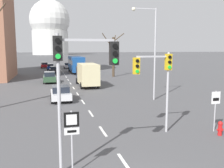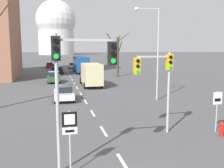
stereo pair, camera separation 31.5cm
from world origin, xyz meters
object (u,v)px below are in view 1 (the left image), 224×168
object	(u,v)px
traffic_signal_near_right	(157,72)
traffic_signal_near_left	(78,68)
fire_hydrant	(220,128)
sedan_far_left	(54,70)
speed_limit_sign	(215,104)
sedan_near_right	(61,93)
sedan_mid_centre	(67,66)
street_lamp_right	(151,45)
sedan_near_left	(45,65)
route_sign_post	(72,132)
sedan_far_right	(51,67)
city_bus	(76,63)
delivery_truck	(87,74)
sedan_distant_centre	(50,77)

from	to	relation	value
traffic_signal_near_right	traffic_signal_near_left	bearing A→B (deg)	-144.43
fire_hydrant	sedan_far_left	world-z (taller)	sedan_far_left
speed_limit_sign	sedan_near_right	xyz separation A→B (m)	(-8.75, 11.84, -0.97)
traffic_signal_near_left	sedan_mid_centre	bearing A→B (deg)	86.07
traffic_signal_near_right	street_lamp_right	distance (m)	10.15
street_lamp_right	sedan_near_left	size ratio (longest dim) A/B	2.32
route_sign_post	fire_hydrant	xyz separation A→B (m)	(8.92, 2.53, -1.36)
fire_hydrant	sedan_near_left	size ratio (longest dim) A/B	0.22
fire_hydrant	sedan_far_left	size ratio (longest dim) A/B	0.22
sedan_mid_centre	sedan_far_right	world-z (taller)	sedan_far_right
sedan_far_left	city_bus	size ratio (longest dim) A/B	0.36
sedan_near_right	delivery_truck	xyz separation A→B (m)	(4.05, 9.07, 0.94)
route_sign_post	sedan_far_left	bearing A→B (deg)	89.47
fire_hydrant	street_lamp_right	size ratio (longest dim) A/B	0.10
sedan_far_left	speed_limit_sign	bearing A→B (deg)	-77.86
traffic_signal_near_left	street_lamp_right	xyz separation A→B (m)	(8.71, 12.99, 1.17)
traffic_signal_near_left	street_lamp_right	distance (m)	15.68
sedan_near_left	sedan_far_right	world-z (taller)	sedan_near_left
speed_limit_sign	sedan_distant_centre	xyz separation A→B (m)	(-9.68, 26.08, -0.90)
street_lamp_right	sedan_near_left	bearing A→B (deg)	102.80
fire_hydrant	sedan_mid_centre	xyz separation A→B (m)	(-4.69, 54.71, 0.28)
sedan_near_left	city_bus	world-z (taller)	city_bus
sedan_near_left	sedan_far_right	xyz separation A→B (m)	(1.46, -6.77, -0.02)
speed_limit_sign	sedan_far_left	xyz separation A→B (m)	(-8.67, 40.28, -0.94)
traffic_signal_near_right	fire_hydrant	world-z (taller)	traffic_signal_near_right
route_sign_post	sedan_mid_centre	size ratio (longest dim) A/B	0.70
sedan_far_left	city_bus	bearing A→B (deg)	11.45
speed_limit_sign	city_bus	size ratio (longest dim) A/B	0.24
sedan_near_left	sedan_far_right	size ratio (longest dim) A/B	0.92
speed_limit_sign	sedan_far_left	size ratio (longest dim) A/B	0.65
street_lamp_right	sedan_far_left	distance (m)	31.83
traffic_signal_near_left	sedan_distant_centre	xyz separation A→B (m)	(-0.93, 29.07, -3.49)
fire_hydrant	sedan_far_left	xyz separation A→B (m)	(-8.52, 41.02, 0.33)
fire_hydrant	sedan_near_right	distance (m)	15.24
sedan_mid_centre	delivery_truck	size ratio (longest dim) A/B	0.53
speed_limit_sign	traffic_signal_near_left	bearing A→B (deg)	-161.12
route_sign_post	sedan_near_right	world-z (taller)	route_sign_post
traffic_signal_near_left	sedan_near_left	distance (m)	60.02
sedan_mid_centre	sedan_far_left	bearing A→B (deg)	-105.63
fire_hydrant	city_bus	xyz separation A→B (m)	(-3.81, 41.97, 1.58)
street_lamp_right	delivery_truck	world-z (taller)	street_lamp_right
traffic_signal_near_left	sedan_mid_centre	xyz separation A→B (m)	(3.91, 56.96, -3.58)
sedan_near_left	sedan_mid_centre	bearing A→B (deg)	-26.53
sedan_near_left	city_bus	size ratio (longest dim) A/B	0.36
sedan_mid_centre	sedan_near_right	bearing A→B (deg)	-95.30
sedan_near_left	traffic_signal_near_left	bearing A→B (deg)	-88.14
sedan_mid_centre	sedan_distant_centre	bearing A→B (deg)	-99.85
traffic_signal_near_left	city_bus	bearing A→B (deg)	83.82
sedan_mid_centre	sedan_distant_centre	world-z (taller)	sedan_distant_centre
sedan_far_right	traffic_signal_near_right	bearing A→B (deg)	-83.53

